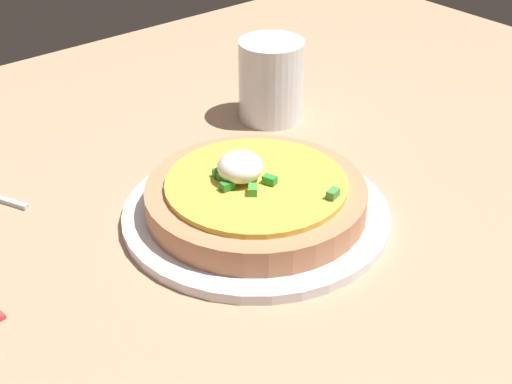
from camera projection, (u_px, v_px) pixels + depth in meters
The scene contains 4 objects.
dining_table at pixel (201, 179), 79.90cm from camera, with size 128.68×82.37×2.42cm, color tan.
plate at pixel (256, 214), 71.12cm from camera, with size 25.65×25.65×1.00cm, color white.
pizza at pixel (255, 195), 69.99cm from camera, with size 21.06×21.06×5.95cm.
cup_far at pixel (271, 85), 87.69cm from camera, with size 7.74×7.74×9.67cm.
Camera 1 is at (-39.00, -56.46, 42.59)cm, focal length 51.89 mm.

